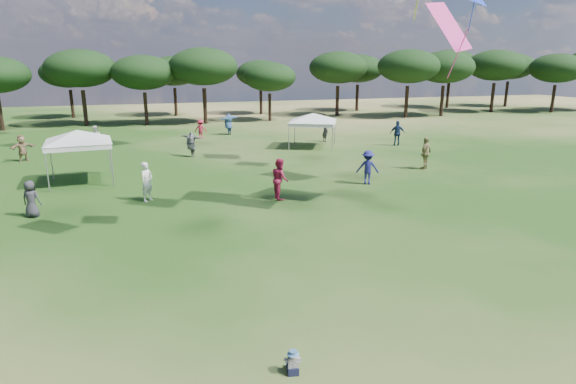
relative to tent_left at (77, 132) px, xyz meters
name	(u,v)px	position (x,y,z in m)	size (l,w,h in m)	color
tree_line	(192,69)	(8.48, 26.58, 2.74)	(108.78, 17.63, 7.77)	black
tent_left	(77,132)	(0.00, 0.00, 0.00)	(6.39, 6.39, 3.11)	gray
tent_right	(313,115)	(15.29, 6.83, -0.27)	(6.07, 6.07, 2.84)	gray
toddler	(293,363)	(6.03, -18.60, -2.44)	(0.38, 0.41, 0.54)	black
festival_crowd	(209,145)	(7.32, 4.66, -1.79)	(29.46, 22.22, 1.92)	#A51B32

